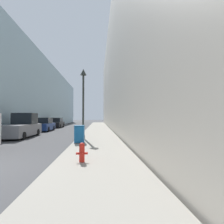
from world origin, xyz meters
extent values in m
cube|color=gray|center=(4.92, 18.00, 0.07)|extent=(3.37, 60.00, 0.15)
cube|color=#99B7C6|center=(-9.87, 26.00, 5.94)|extent=(12.00, 60.00, 11.87)
cube|color=beige|center=(12.71, 26.00, 9.31)|extent=(12.00, 60.00, 18.62)
cylinder|color=red|center=(4.32, 0.78, 0.44)|extent=(0.20, 0.20, 0.58)
sphere|color=red|center=(4.32, 0.78, 0.77)|extent=(0.21, 0.21, 0.21)
cylinder|color=red|center=(4.32, 0.78, 0.83)|extent=(0.06, 0.06, 0.05)
cylinder|color=red|center=(4.32, 0.62, 0.47)|extent=(0.11, 0.12, 0.11)
cylinder|color=red|center=(4.16, 0.78, 0.47)|extent=(0.12, 0.09, 0.09)
cylinder|color=red|center=(4.48, 0.78, 0.47)|extent=(0.12, 0.09, 0.09)
cube|color=#19609E|center=(3.69, 5.75, 0.70)|extent=(0.61, 0.67, 1.04)
cube|color=navy|center=(3.69, 5.75, 1.25)|extent=(0.63, 0.69, 0.08)
cylinder|color=black|center=(3.43, 6.03, 0.23)|extent=(0.05, 0.16, 0.16)
cylinder|color=black|center=(3.95, 6.03, 0.23)|extent=(0.05, 0.16, 0.16)
cylinder|color=#2D332D|center=(3.70, 8.35, 0.27)|extent=(0.30, 0.30, 0.25)
cylinder|color=#2D332D|center=(3.70, 8.35, 2.71)|extent=(0.16, 0.16, 5.13)
cone|color=#2D332D|center=(3.70, 8.35, 5.53)|extent=(0.50, 0.50, 0.50)
cube|color=slate|center=(-2.05, 10.32, 0.68)|extent=(2.01, 5.29, 1.01)
cube|color=black|center=(-2.05, 11.24, 1.70)|extent=(1.85, 1.69, 1.04)
cylinder|color=black|center=(-2.98, 11.96, 0.32)|extent=(0.24, 0.64, 0.64)
cylinder|color=black|center=(-1.11, 11.96, 0.32)|extent=(0.24, 0.64, 0.64)
cylinder|color=black|center=(-1.11, 8.68, 0.32)|extent=(0.24, 0.64, 0.64)
cube|color=navy|center=(-2.15, 17.57, 0.58)|extent=(1.83, 4.24, 0.85)
cube|color=#1E2328|center=(-2.15, 17.57, 1.38)|extent=(1.61, 2.20, 0.75)
cylinder|color=black|center=(-3.00, 18.84, 0.32)|extent=(0.24, 0.64, 0.64)
cylinder|color=black|center=(-1.31, 18.84, 0.32)|extent=(0.24, 0.64, 0.64)
cylinder|color=black|center=(-3.00, 16.30, 0.32)|extent=(0.24, 0.64, 0.64)
cylinder|color=black|center=(-1.31, 16.30, 0.32)|extent=(0.24, 0.64, 0.64)
cube|color=black|center=(-2.19, 24.83, 0.56)|extent=(1.71, 4.35, 0.81)
cube|color=#1E2328|center=(-2.19, 24.83, 1.33)|extent=(1.51, 2.26, 0.73)
cylinder|color=black|center=(-2.97, 26.13, 0.32)|extent=(0.24, 0.64, 0.64)
cylinder|color=black|center=(-1.40, 26.13, 0.32)|extent=(0.24, 0.64, 0.64)
cylinder|color=black|center=(-2.97, 23.52, 0.32)|extent=(0.24, 0.64, 0.64)
cylinder|color=black|center=(-1.40, 23.52, 0.32)|extent=(0.24, 0.64, 0.64)
camera|label=1|loc=(4.95, -5.97, 1.86)|focal=28.00mm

